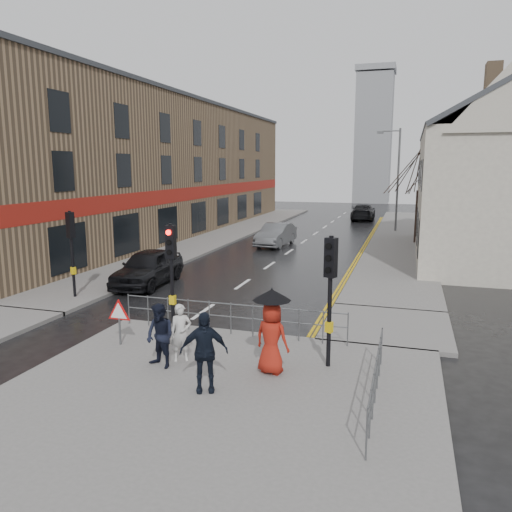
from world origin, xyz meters
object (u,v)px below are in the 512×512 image
Objects in this scene: pedestrian_b at (160,336)px; car_mid at (276,235)px; pedestrian_a at (181,333)px; car_parked at (148,267)px; pedestrian_with_umbrella at (272,329)px; pedestrian_d at (204,352)px.

pedestrian_b is 0.37× the size of car_mid.
car_mid is (-2.83, 20.38, -0.16)m from pedestrian_a.
pedestrian_with_umbrella is at bearing -48.79° from car_parked.
pedestrian_with_umbrella is at bearing 29.96° from pedestrian_b.
pedestrian_a is 2.52m from pedestrian_with_umbrella.
pedestrian_a is 0.64m from pedestrian_b.
pedestrian_b is at bearing -79.05° from car_mid.
pedestrian_a reaches higher than car_mid.
pedestrian_a is at bearing 108.53° from pedestrian_d.
car_parked is 1.03× the size of car_mid.
car_mid is at bearing 78.30° from pedestrian_d.
pedestrian_a is 0.82× the size of pedestrian_d.
car_mid is at bearing 68.21° from pedestrian_a.
car_parked is (-5.10, 8.48, -0.18)m from pedestrian_b.
pedestrian_a is 0.72× the size of pedestrian_with_umbrella.
pedestrian_d is (-1.20, -1.43, -0.21)m from pedestrian_with_umbrella.
pedestrian_d is at bearing -78.80° from pedestrian_a.
pedestrian_d is (1.29, -1.49, 0.17)m from pedestrian_a.
pedestrian_d is 11.57m from car_parked.
pedestrian_b is at bearing 127.41° from pedestrian_d.
pedestrian_b is (-0.31, -0.55, 0.06)m from pedestrian_a.
pedestrian_a is at bearing 80.32° from pedestrian_b.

